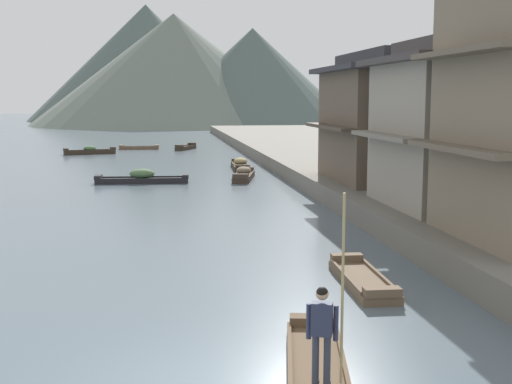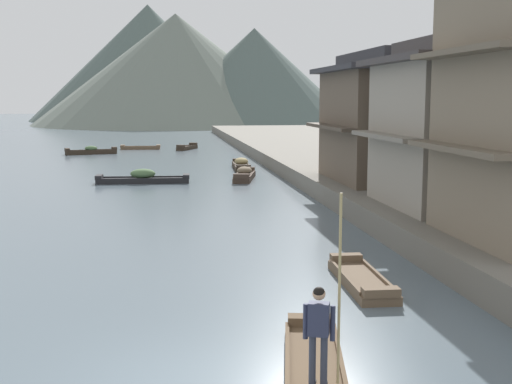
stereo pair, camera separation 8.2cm
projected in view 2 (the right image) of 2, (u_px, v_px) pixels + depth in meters
ground_plane at (183, 383)px, 11.48m from camera, size 400.00×400.00×0.00m
riverbank_right at (417, 167)px, 43.07m from camera, size 18.00×110.00×0.88m
boat_foreground_poled at (315, 379)px, 11.34m from camera, size 2.00×5.45×0.41m
boatman_person at (320, 324)px, 10.28m from camera, size 0.55×0.34×3.04m
boat_moored_nearest at (245, 175)px, 39.98m from camera, size 1.88×4.25×0.78m
boat_moored_second at (91, 151)px, 57.98m from camera, size 4.43×1.99×0.72m
boat_moored_third at (187, 147)px, 63.17m from camera, size 2.16×3.49×0.54m
boat_moored_far at (241, 165)px, 45.95m from camera, size 1.29×4.96×0.78m
boat_midriver_drifting at (362, 280)px, 17.46m from camera, size 1.12×3.83×0.43m
boat_midriver_upstream at (141, 148)px, 63.42m from camera, size 3.76×1.14×0.42m
boat_upstream_distant at (143, 178)px, 38.43m from camera, size 5.35×1.38×0.81m
house_waterfront_second at (460, 125)px, 24.49m from camera, size 6.27×6.68×6.14m
house_waterfront_tall at (385, 118)px, 32.22m from camera, size 5.94×7.87×6.14m
hill_far_west at (254, 77)px, 118.69m from camera, size 37.22×37.22×16.95m
hill_far_centre at (176, 69)px, 122.19m from camera, size 51.85×51.85×19.91m
hill_far_east at (149, 63)px, 143.58m from camera, size 50.16×50.16×24.42m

